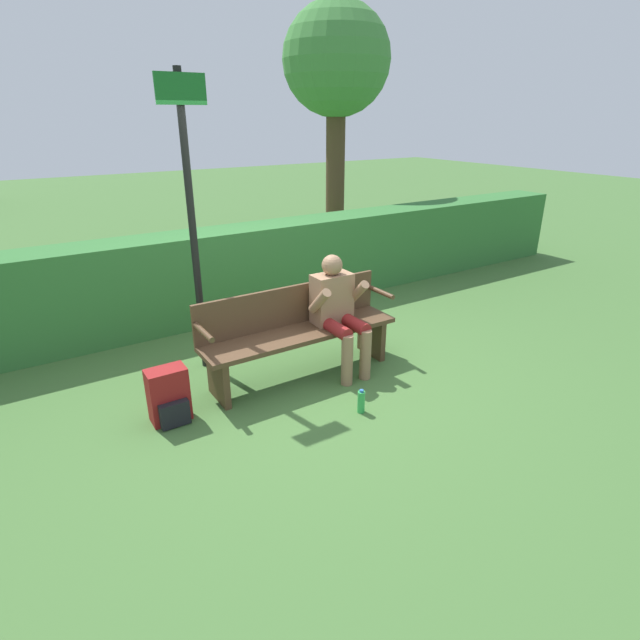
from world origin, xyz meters
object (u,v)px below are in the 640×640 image
(backpack, at_px, (169,397))
(tree, at_px, (336,65))
(park_bench, at_px, (298,330))
(water_bottle, at_px, (361,402))
(signpost, at_px, (191,211))
(person_seated, at_px, (338,308))

(backpack, height_order, tree, tree)
(park_bench, height_order, tree, tree)
(water_bottle, distance_m, tree, 6.82)
(backpack, distance_m, signpost, 1.68)
(park_bench, relative_size, person_seated, 1.69)
(park_bench, distance_m, person_seated, 0.44)
(park_bench, xyz_separation_m, backpack, (-1.33, -0.15, -0.24))
(park_bench, relative_size, water_bottle, 8.97)
(park_bench, distance_m, tree, 6.03)
(water_bottle, bearing_deg, tree, 58.06)
(person_seated, distance_m, signpost, 1.64)
(person_seated, relative_size, tree, 0.27)
(backpack, relative_size, water_bottle, 2.16)
(person_seated, relative_size, signpost, 0.42)
(person_seated, distance_m, tree, 5.84)
(water_bottle, distance_m, signpost, 2.29)
(backpack, bearing_deg, water_bottle, -28.33)
(backpack, distance_m, water_bottle, 1.62)
(water_bottle, relative_size, signpost, 0.08)
(backpack, distance_m, tree, 7.04)
(water_bottle, bearing_deg, park_bench, 95.83)
(person_seated, xyz_separation_m, backpack, (-1.71, -0.02, -0.43))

